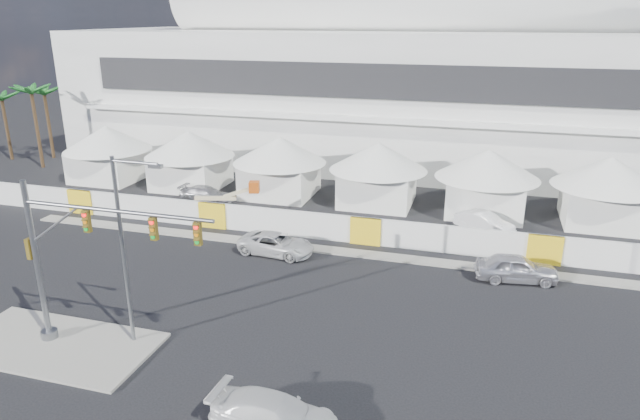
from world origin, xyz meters
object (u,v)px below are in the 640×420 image
(sedan_silver, at_px, (516,268))
(traffic_mast, at_px, (70,260))
(lot_car_c, at_px, (206,194))
(boom_lift, at_px, (210,209))
(streetlight_median, at_px, (126,240))
(pickup_curb, at_px, (276,244))
(lot_car_a, at_px, (484,222))
(pickup_near, at_px, (276,416))

(sedan_silver, xyz_separation_m, traffic_mast, (-20.88, -13.84, 3.83))
(traffic_mast, bearing_deg, sedan_silver, 33.54)
(lot_car_c, bearing_deg, boom_lift, -146.78)
(sedan_silver, height_order, streetlight_median, streetlight_median)
(lot_car_c, height_order, boom_lift, boom_lift)
(pickup_curb, bearing_deg, lot_car_a, -53.75)
(sedan_silver, relative_size, pickup_curb, 0.95)
(pickup_near, bearing_deg, sedan_silver, -25.91)
(pickup_near, xyz_separation_m, lot_car_a, (7.40, 25.08, -0.02))
(lot_car_c, bearing_deg, streetlight_median, -159.10)
(pickup_near, height_order, boom_lift, boom_lift)
(streetlight_median, relative_size, boom_lift, 1.48)
(pickup_curb, bearing_deg, sedan_silver, -84.42)
(lot_car_a, height_order, streetlight_median, streetlight_median)
(lot_car_c, bearing_deg, lot_car_a, -89.31)
(sedan_silver, distance_m, lot_car_c, 27.10)
(pickup_near, bearing_deg, boom_lift, 35.59)
(sedan_silver, height_order, boom_lift, boom_lift)
(pickup_near, xyz_separation_m, streetlight_median, (-8.92, 4.14, 4.81))
(traffic_mast, distance_m, streetlight_median, 2.86)
(sedan_silver, height_order, pickup_curb, sedan_silver)
(lot_car_a, bearing_deg, boom_lift, 129.51)
(pickup_curb, xyz_separation_m, lot_car_c, (-9.96, 9.08, -0.03))
(pickup_curb, relative_size, pickup_near, 0.99)
(pickup_curb, relative_size, traffic_mast, 0.52)
(pickup_curb, relative_size, boom_lift, 0.82)
(pickup_near, distance_m, streetlight_median, 10.94)
(lot_car_a, bearing_deg, pickup_curb, 152.26)
(lot_car_a, relative_size, lot_car_c, 0.95)
(lot_car_a, xyz_separation_m, streetlight_median, (-16.32, -20.94, 4.83))
(sedan_silver, distance_m, streetlight_median, 22.90)
(pickup_curb, distance_m, lot_car_a, 16.00)
(pickup_near, relative_size, lot_car_a, 1.16)
(traffic_mast, xyz_separation_m, boom_lift, (-2.36, 18.64, -3.83))
(streetlight_median, distance_m, boom_lift, 18.89)
(lot_car_a, relative_size, traffic_mast, 0.45)
(pickup_curb, bearing_deg, lot_car_c, 52.24)
(pickup_curb, distance_m, streetlight_median, 13.72)
(lot_car_a, distance_m, traffic_mast, 29.20)
(lot_car_c, relative_size, streetlight_median, 0.51)
(pickup_near, xyz_separation_m, boom_lift, (-13.78, 21.76, 0.08))
(pickup_near, height_order, lot_car_a, pickup_near)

